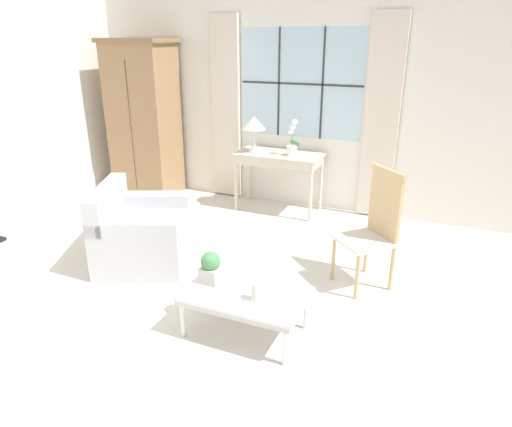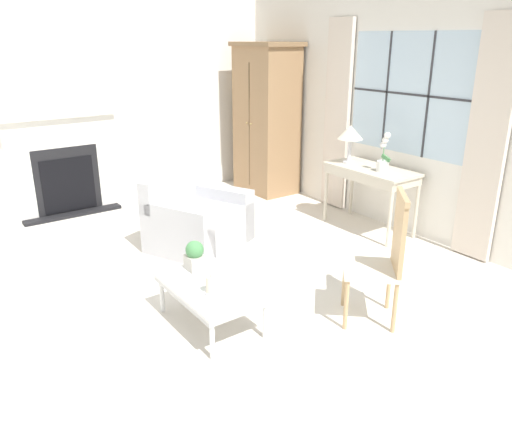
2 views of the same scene
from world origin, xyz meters
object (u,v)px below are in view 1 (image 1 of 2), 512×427
Objects in this scene: table_lamp at (254,124)px; potted_orchid at (292,142)px; pillar_candle at (256,292)px; console_table at (279,160)px; coffee_table at (245,297)px; armchair_upholstered at (141,234)px; side_chair_wooden at (375,223)px; armoire at (144,118)px; potted_plant_small at (211,267)px.

table_lamp reaches higher than potted_orchid.
console_table is at bearing 107.65° from pillar_candle.
coffee_table is (0.75, -2.67, -0.37)m from console_table.
armchair_upholstered is (-0.77, -1.95, -0.40)m from console_table.
side_chair_wooden is at bearing 11.63° from armchair_upholstered.
potted_orchid is (2.25, -0.00, -0.15)m from armoire.
table_lamp is 2.13m from armchair_upholstered.
table_lamp is 0.56m from potted_orchid.
pillar_candle is at bearing -75.81° from potted_orchid.
coffee_table is at bearing -77.97° from potted_orchid.
armchair_upholstered reaches higher than potted_plant_small.
coffee_table is (1.52, -0.72, 0.04)m from armchair_upholstered.
potted_orchid is at bearing 104.19° from pillar_candle.
armoire reaches higher than table_lamp.
armchair_upholstered is (-0.43, -1.90, -0.85)m from table_lamp.
armoire is 3.88m from side_chair_wooden.
potted_orchid is at bearing 95.41° from potted_plant_small.
armoire reaches higher than potted_plant_small.
potted_plant_small is (2.50, -2.61, -0.60)m from armoire.
potted_plant_small is at bearing -73.47° from table_lamp.
console_table is 2.13m from armchair_upholstered.
side_chair_wooden is (1.84, -1.43, -0.53)m from table_lamp.
coffee_table is 3.62× the size of potted_plant_small.
potted_orchid reaches higher than console_table.
armchair_upholstered is 1.14× the size of side_chair_wooden.
table_lamp is 1.79× the size of potted_plant_small.
table_lamp reaches higher than console_table.
coffee_table is 6.10× the size of pillar_candle.
side_chair_wooden is 1.58m from potted_plant_small.
potted_plant_small is (0.43, -2.63, -0.19)m from console_table.
potted_orchid is at bearing -8.97° from console_table.
console_table is 2.89m from pillar_candle.
armchair_upholstered is 8.18× the size of pillar_candle.
side_chair_wooden is at bearing -37.94° from table_lamp.
side_chair_wooden is 4.26× the size of potted_plant_small.
table_lamp is at bearing 142.06° from side_chair_wooden.
potted_plant_small is (1.20, -0.68, 0.21)m from armchair_upholstered.
armoire is at bearing 136.78° from coffee_table.
armoire is 2.26m from potted_orchid.
armoire is at bearing 133.79° from potted_plant_small.
coffee_table is at bearing -74.32° from console_table.
pillar_candle is at bearing -25.82° from armchair_upholstered.
potted_plant_small is at bearing -29.68° from armchair_upholstered.
console_table is 0.56m from table_lamp.
potted_orchid is at bearing -0.08° from armoire.
side_chair_wooden is (3.57, -1.45, -0.49)m from armoire.
pillar_candle is (-0.63, -1.26, -0.18)m from side_chair_wooden.
armoire is 1.73× the size of armchair_upholstered.
armchair_upholstered is (-0.95, -1.92, -0.66)m from potted_orchid.
console_table is at bearing 99.34° from potted_plant_small.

